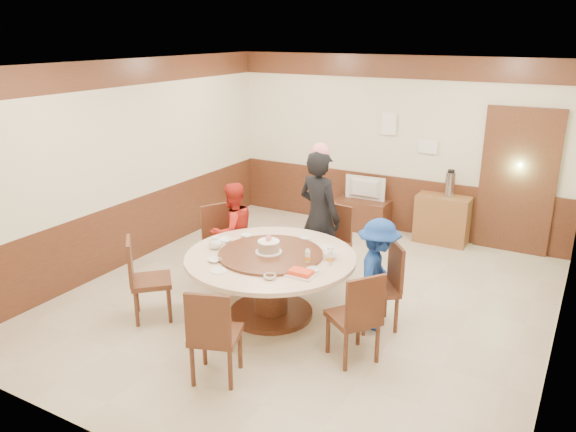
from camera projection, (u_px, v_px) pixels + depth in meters
The scene contains 31 objects.
room at pixel (309, 216), 6.58m from camera, with size 6.00×6.04×2.84m.
banquet_table at pixel (271, 273), 6.38m from camera, with size 1.93×1.93×0.78m.
chair_0 at pixel (378, 301), 6.21m from camera, with size 0.62×0.62×0.97m.
chair_1 at pixel (330, 256), 7.45m from camera, with size 0.47×0.48×0.97m.
chair_2 at pixel (223, 255), 7.46m from camera, with size 0.61×0.60×0.97m.
chair_3 at pixel (150, 293), 6.40m from camera, with size 0.62×0.62×0.97m.
chair_4 at pixel (216, 350), 5.27m from camera, with size 0.56×0.57×0.97m.
chair_5 at pixel (354, 332), 5.58m from camera, with size 0.62×0.62×0.97m.
person_standing at pixel (319, 217), 7.22m from camera, with size 0.64×0.42×1.75m, color black.
person_red at pixel (233, 231), 7.34m from camera, with size 0.64×0.49×1.31m, color red.
person_blue at pixel (378, 275), 6.10m from camera, with size 0.81×0.47×1.26m, color navy.
birthday_cake at pixel (269, 246), 6.29m from camera, with size 0.30×0.30×0.20m.
teapot_left at pixel (215, 244), 6.48m from camera, with size 0.17×0.15×0.13m, color white.
teapot_right at pixel (330, 254), 6.18m from camera, with size 0.17×0.15×0.13m, color white.
bowl_0 at pixel (247, 236), 6.85m from camera, with size 0.14×0.14×0.03m, color white.
bowl_1 at pixel (270, 277), 5.71m from camera, with size 0.13×0.13×0.04m, color white.
bowl_2 at pixel (214, 260), 6.12m from camera, with size 0.14×0.14×0.03m, color white.
bowl_3 at pixel (313, 270), 5.85m from camera, with size 0.15×0.15×0.05m, color white.
bowl_4 at pixel (225, 240), 6.70m from camera, with size 0.17×0.17×0.04m, color white.
bowl_5 at pixel (305, 238), 6.76m from camera, with size 0.14×0.14×0.04m, color white.
saucer_near at pixel (218, 271), 5.89m from camera, with size 0.18×0.18×0.01m, color white.
saucer_far at pixel (326, 248), 6.51m from camera, with size 0.18×0.18×0.01m, color white.
shrimp_platter at pixel (301, 273), 5.77m from camera, with size 0.30×0.20×0.06m.
bottle_0 at pixel (308, 258), 6.04m from camera, with size 0.06×0.06×0.16m, color silver.
bottle_1 at pixel (330, 258), 6.02m from camera, with size 0.06×0.06×0.16m, color silver.
tv_stand at pixel (363, 215), 9.29m from camera, with size 0.85×0.45×0.50m, color #4C2717.
television at pixel (364, 189), 9.15m from camera, with size 0.67×0.09×0.39m, color gray.
side_cabinet at pixel (442, 219), 8.67m from camera, with size 0.80×0.40×0.75m, color brown.
thermos at pixel (450, 185), 8.46m from camera, with size 0.15×0.15×0.38m, color silver.
notice_left at pixel (389, 124), 8.85m from camera, with size 0.25×0.00×0.35m, color white.
notice_right at pixel (428, 146), 8.64m from camera, with size 0.30×0.00×0.22m, color white.
Camera 1 is at (2.86, -5.54, 3.16)m, focal length 35.00 mm.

